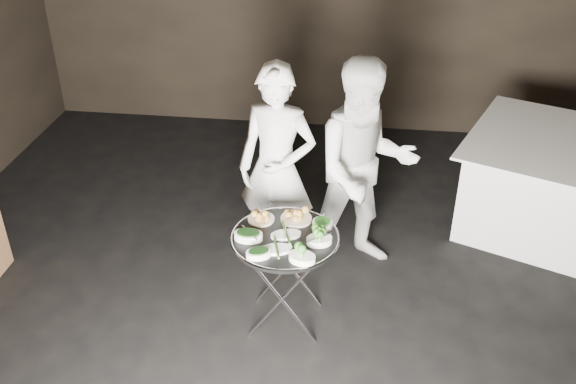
# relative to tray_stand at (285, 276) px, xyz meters

# --- Properties ---
(floor) EXTENTS (6.00, 7.00, 0.05)m
(floor) POSITION_rel_tray_stand_xyz_m (-0.02, -0.30, -0.41)
(floor) COLOR black
(floor) RESTS_ON ground
(tray_stand) EXTENTS (0.47, 0.40, 0.69)m
(tray_stand) POSITION_rel_tray_stand_xyz_m (0.00, 0.00, 0.00)
(tray_stand) COLOR silver
(tray_stand) RESTS_ON floor
(serving_tray) EXTENTS (0.70, 0.70, 0.04)m
(serving_tray) POSITION_rel_tray_stand_xyz_m (-0.00, -0.00, 0.31)
(serving_tray) COLOR black
(serving_tray) RESTS_ON tray_stand
(potato_plate_a) EXTENTS (0.18, 0.18, 0.06)m
(potato_plate_a) POSITION_rel_tray_stand_xyz_m (-0.18, 0.17, 0.35)
(potato_plate_a) COLOR beige
(potato_plate_a) RESTS_ON serving_tray
(potato_plate_b) EXTENTS (0.21, 0.21, 0.08)m
(potato_plate_b) POSITION_rel_tray_stand_xyz_m (0.05, 0.20, 0.35)
(potato_plate_b) COLOR beige
(potato_plate_b) RESTS_ON serving_tray
(greens_bowl) EXTENTS (0.13, 0.13, 0.08)m
(greens_bowl) POSITION_rel_tray_stand_xyz_m (0.23, 0.14, 0.35)
(greens_bowl) COLOR silver
(greens_bowl) RESTS_ON serving_tray
(asparagus_plate_a) EXTENTS (0.22, 0.17, 0.04)m
(asparagus_plate_a) POSITION_rel_tray_stand_xyz_m (0.00, 0.01, 0.34)
(asparagus_plate_a) COLOR silver
(asparagus_plate_a) RESTS_ON serving_tray
(asparagus_plate_b) EXTENTS (0.22, 0.16, 0.04)m
(asparagus_plate_b) POSITION_rel_tray_stand_xyz_m (-0.03, -0.15, 0.34)
(asparagus_plate_b) COLOR silver
(asparagus_plate_b) RESTS_ON serving_tray
(spinach_bowl_a) EXTENTS (0.19, 0.12, 0.08)m
(spinach_bowl_a) POSITION_rel_tray_stand_xyz_m (-0.23, -0.05, 0.35)
(spinach_bowl_a) COLOR silver
(spinach_bowl_a) RESTS_ON serving_tray
(spinach_bowl_b) EXTENTS (0.18, 0.15, 0.06)m
(spinach_bowl_b) POSITION_rel_tray_stand_xyz_m (-0.13, -0.22, 0.35)
(spinach_bowl_b) COLOR silver
(spinach_bowl_b) RESTS_ON serving_tray
(broccoli_bowl_a) EXTENTS (0.19, 0.16, 0.07)m
(broccoli_bowl_a) POSITION_rel_tray_stand_xyz_m (0.22, -0.04, 0.35)
(broccoli_bowl_a) COLOR silver
(broccoli_bowl_a) RESTS_ON serving_tray
(broccoli_bowl_b) EXTENTS (0.20, 0.16, 0.07)m
(broccoli_bowl_b) POSITION_rel_tray_stand_xyz_m (0.13, -0.23, 0.35)
(broccoli_bowl_b) COLOR silver
(broccoli_bowl_b) RESTS_ON serving_tray
(serving_utensils) EXTENTS (0.58, 0.42, 0.01)m
(serving_utensils) POSITION_rel_tray_stand_xyz_m (0.02, 0.07, 0.37)
(serving_utensils) COLOR silver
(serving_utensils) RESTS_ON serving_tray
(waiter_left) EXTENTS (0.64, 0.48, 1.59)m
(waiter_left) POSITION_rel_tray_stand_xyz_m (-0.15, 0.71, 0.41)
(waiter_left) COLOR silver
(waiter_left) RESTS_ON floor
(waiter_right) EXTENTS (0.95, 0.83, 1.64)m
(waiter_right) POSITION_rel_tray_stand_xyz_m (0.47, 0.76, 0.43)
(waiter_right) COLOR silver
(waiter_right) RESTS_ON floor
(dining_table) EXTENTS (1.38, 1.38, 0.79)m
(dining_table) POSITION_rel_tray_stand_xyz_m (2.01, 1.45, 0.01)
(dining_table) COLOR silver
(dining_table) RESTS_ON floor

